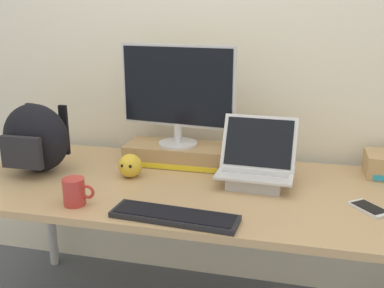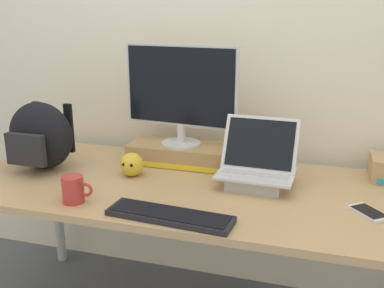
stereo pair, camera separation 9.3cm
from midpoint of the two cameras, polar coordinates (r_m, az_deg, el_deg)
name	(u,v)px [view 1 (the left image)]	position (r m, az deg, el deg)	size (l,w,h in m)	color
back_wall	(216,37)	(2.24, 1.93, 13.57)	(7.00, 0.10, 2.60)	silver
desk	(192,198)	(1.90, -1.41, -6.95)	(1.95, 0.82, 0.72)	tan
toner_box_yellow	(178,154)	(2.13, -3.06, -1.29)	(0.49, 0.21, 0.09)	#A88456
desktop_monitor	(177,92)	(2.05, -3.21, 6.66)	(0.55, 0.18, 0.47)	silver
open_laptop	(256,171)	(1.88, 6.82, -3.51)	(0.32, 0.25, 0.27)	#ADADB2
external_keyboard	(175,216)	(1.59, -3.96, -9.22)	(0.46, 0.16, 0.02)	black
messenger_backpack	(35,139)	(2.12, -20.69, 0.63)	(0.31, 0.25, 0.31)	black
coffee_mug	(75,192)	(1.75, -16.32, -5.92)	(0.13, 0.08, 0.10)	#B2332D
cell_phone	(369,208)	(1.76, 20.35, -7.76)	(0.15, 0.16, 0.01)	silver
plush_toy	(130,166)	(1.97, -9.29, -2.77)	(0.10, 0.10, 0.10)	gold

